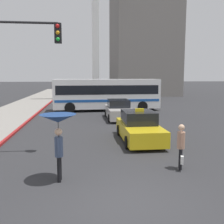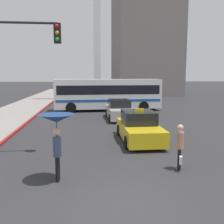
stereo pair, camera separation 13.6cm
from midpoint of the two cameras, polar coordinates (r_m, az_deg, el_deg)
The scene contains 8 objects.
ground_plane at distance 7.40m, azimuth 1.84°, elevation -19.05°, with size 300.00×300.00×0.00m, color #2D2D30.
taxi at distance 13.65m, azimuth 5.63°, elevation -3.39°, with size 1.91×4.47×1.70m.
sedan_red at distance 20.48m, azimuth 1.25°, elevation 0.39°, with size 1.91×4.50×1.50m.
city_bus at distance 25.49m, azimuth -1.36°, elevation 4.12°, with size 10.22×3.00×3.03m.
pedestrian_with_umbrella at distance 8.38m, azimuth -12.09°, elevation -2.90°, with size 1.14×1.14×2.17m.
pedestrian_man at distance 9.73m, azimuth 14.40°, elevation -6.82°, with size 0.35×0.57×1.65m.
traffic_light at distance 11.68m, azimuth -21.63°, elevation 10.60°, with size 3.54×0.38×5.79m.
monument_cross at distance 37.54m, azimuth -3.78°, elevation 21.60°, with size 9.52×0.90×21.64m.
Camera 1 is at (-1.04, -6.52, 3.35)m, focal length 42.00 mm.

